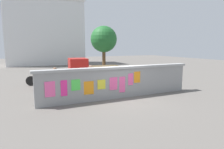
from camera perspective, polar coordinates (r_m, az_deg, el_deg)
ground at (r=17.67m, az=-9.60°, el=-0.47°), size 60.00×60.00×0.00m
poster_wall at (r=10.12m, az=2.25°, el=-2.13°), size 8.57×0.42×1.65m
auto_rickshaw_truck at (r=13.84m, az=-5.88°, el=0.92°), size 3.74×1.88×1.85m
motorcycle at (r=12.70m, az=9.61°, el=-1.83°), size 1.87×0.68×0.87m
bicycle_near at (r=12.39m, az=-17.70°, el=-2.84°), size 1.68×0.51×0.95m
bicycle_far at (r=14.29m, az=-20.69°, el=-1.52°), size 1.70×0.44×0.95m
person_walking at (r=10.35m, az=-16.37°, el=-1.45°), size 0.38×0.38×1.62m
person_bystander at (r=11.04m, az=-6.31°, el=-0.55°), size 0.46×0.46×1.62m
tree_roadside at (r=22.13m, az=-2.44°, el=10.29°), size 2.95×2.95×4.92m
building_background at (r=30.57m, az=-19.10°, el=11.81°), size 10.72×5.61×9.44m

